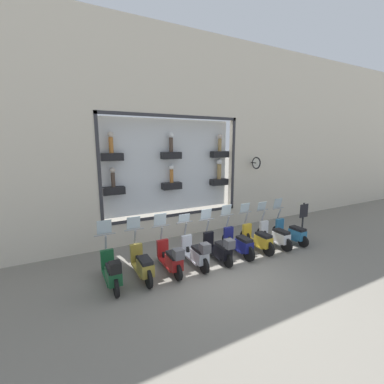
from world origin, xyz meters
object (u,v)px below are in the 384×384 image
at_px(scooter_red_6, 171,258).
at_px(scooter_olive_7, 142,264).
at_px(scooter_white_1, 275,235).
at_px(scooter_green_8, 112,271).
at_px(scooter_black_4, 219,248).
at_px(scooter_yellow_2, 258,239).
at_px(shop_sign_post, 303,220).
at_px(scooter_silver_5, 196,253).
at_px(scooter_teal_0, 292,232).
at_px(scooter_navy_3, 239,243).

bearing_deg(scooter_red_6, scooter_olive_7, 85.73).
bearing_deg(scooter_white_1, scooter_olive_7, 89.93).
bearing_deg(scooter_green_8, scooter_black_4, -90.19).
height_order(scooter_yellow_2, shop_sign_post, scooter_yellow_2).
distance_m(scooter_yellow_2, scooter_silver_5, 2.63).
bearing_deg(scooter_yellow_2, scooter_black_4, 92.35).
relative_size(scooter_olive_7, shop_sign_post, 1.18).
height_order(scooter_teal_0, scooter_white_1, scooter_teal_0).
distance_m(scooter_teal_0, scooter_red_6, 5.26).
relative_size(scooter_navy_3, scooter_red_6, 1.01).
bearing_deg(shop_sign_post, scooter_navy_3, 90.90).
distance_m(scooter_teal_0, scooter_white_1, 0.88).
distance_m(scooter_white_1, scooter_black_4, 2.63).
bearing_deg(scooter_green_8, shop_sign_post, -89.15).
distance_m(scooter_black_4, shop_sign_post, 4.21).
height_order(scooter_black_4, scooter_silver_5, scooter_black_4).
relative_size(scooter_black_4, scooter_silver_5, 0.99).
xyz_separation_m(scooter_black_4, shop_sign_post, (0.13, -4.19, 0.36)).
height_order(scooter_teal_0, scooter_black_4, scooter_teal_0).
distance_m(scooter_teal_0, scooter_green_8, 7.02).
distance_m(scooter_teal_0, scooter_olive_7, 6.14).
bearing_deg(scooter_olive_7, scooter_navy_3, -90.01).
xyz_separation_m(scooter_olive_7, shop_sign_post, (0.05, -6.82, 0.37)).
distance_m(scooter_navy_3, scooter_green_8, 4.39).
bearing_deg(scooter_black_4, scooter_yellow_2, -87.65).
height_order(scooter_white_1, scooter_olive_7, scooter_olive_7).
xyz_separation_m(scooter_navy_3, scooter_silver_5, (-0.07, 1.75, 0.02)).
xyz_separation_m(scooter_black_4, scooter_silver_5, (0.01, 0.88, 0.01)).
xyz_separation_m(scooter_black_4, scooter_olive_7, (0.07, 2.63, -0.01)).
height_order(scooter_teal_0, scooter_navy_3, scooter_navy_3).
relative_size(scooter_red_6, shop_sign_post, 1.17).
bearing_deg(scooter_yellow_2, scooter_silver_5, 91.43).
relative_size(scooter_white_1, scooter_olive_7, 0.99).
height_order(scooter_yellow_2, scooter_silver_5, scooter_yellow_2).
relative_size(scooter_silver_5, scooter_olive_7, 1.00).
bearing_deg(scooter_yellow_2, scooter_red_6, 91.03).
height_order(scooter_olive_7, scooter_green_8, scooter_green_8).
bearing_deg(shop_sign_post, scooter_white_1, 92.11).
relative_size(scooter_silver_5, scooter_red_6, 1.00).
relative_size(scooter_teal_0, shop_sign_post, 1.17).
distance_m(scooter_navy_3, shop_sign_post, 3.34).
bearing_deg(scooter_olive_7, scooter_teal_0, -90.08).
xyz_separation_m(scooter_white_1, scooter_red_6, (-0.06, 4.38, 0.04)).
relative_size(scooter_teal_0, scooter_green_8, 0.99).
xyz_separation_m(scooter_white_1, scooter_green_8, (-0.06, 6.14, 0.05)).
height_order(scooter_yellow_2, scooter_olive_7, scooter_olive_7).
bearing_deg(scooter_yellow_2, scooter_green_8, 90.66).
xyz_separation_m(scooter_teal_0, shop_sign_post, (0.06, -0.68, 0.40)).
distance_m(scooter_silver_5, scooter_green_8, 2.63).
relative_size(scooter_navy_3, scooter_olive_7, 1.00).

